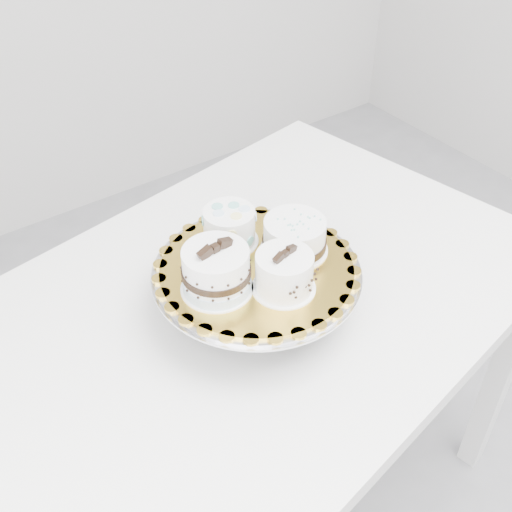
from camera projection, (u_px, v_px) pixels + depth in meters
table at (250, 327)px, 1.24m from camera, size 1.27×0.96×0.75m
cake_stand at (257, 282)px, 1.11m from camera, size 0.36×0.36×0.10m
cake_board at (257, 268)px, 1.09m from camera, size 0.41×0.41×0.00m
cake_swirl at (284, 273)px, 1.03m from camera, size 0.11×0.11×0.08m
cake_banded at (216, 272)px, 1.03m from camera, size 0.12×0.12×0.10m
cake_dots at (229, 226)px, 1.12m from camera, size 0.12×0.12×0.07m
cake_ribbon at (295, 237)px, 1.11m from camera, size 0.13×0.12×0.07m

